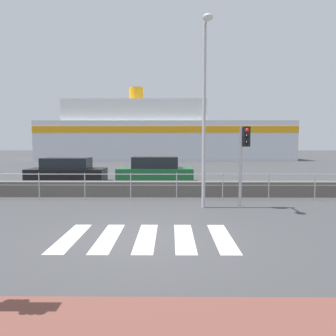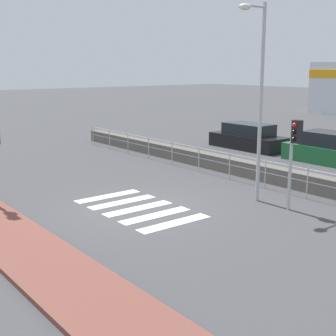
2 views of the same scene
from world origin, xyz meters
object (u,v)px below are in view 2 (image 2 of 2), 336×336
object	(u,v)px
parked_car_green	(331,150)
parked_car_black	(248,138)
streetlamp	(257,82)
traffic_light_far	(294,145)

from	to	relation	value
parked_car_green	parked_car_black	bearing A→B (deg)	-180.00
streetlamp	parked_car_green	size ratio (longest dim) A/B	1.46
traffic_light_far	parked_car_black	size ratio (longest dim) A/B	0.64
streetlamp	parked_car_green	distance (m)	8.50
parked_car_black	parked_car_green	world-z (taller)	parked_car_green
traffic_light_far	parked_car_green	distance (m)	8.27
traffic_light_far	parked_car_green	bearing A→B (deg)	114.53
parked_car_black	traffic_light_far	bearing A→B (deg)	-41.31
parked_car_black	parked_car_green	bearing A→B (deg)	0.00
parked_car_black	parked_car_green	distance (m)	5.05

